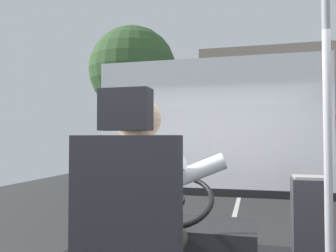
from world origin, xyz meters
name	(u,v)px	position (x,y,z in m)	size (l,w,h in m)	color
ground	(239,199)	(0.00, 8.80, -0.02)	(18.00, 44.00, 0.06)	#323232
bus_driver	(142,205)	(-0.06, -0.42, 1.58)	(0.80, 0.59, 0.85)	#332D28
steering_console	(187,245)	(-0.06, 0.70, 1.03)	(1.10, 1.00, 0.82)	black
handrail_pole	(328,128)	(0.87, 0.02, 1.95)	(0.04, 0.04, 2.29)	#B7B7BC
fare_box	(311,230)	(0.88, 0.73, 1.21)	(0.26, 0.23, 0.80)	#333338
windshield_panel	(208,142)	(0.00, 1.62, 1.86)	(2.50, 0.08, 1.48)	silver
street_tree	(133,71)	(-4.35, 11.05, 4.65)	(3.57, 3.57, 6.46)	#4C3828
shop_building	(328,114)	(4.27, 17.36, 3.12)	(12.81, 6.08, 6.25)	gray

